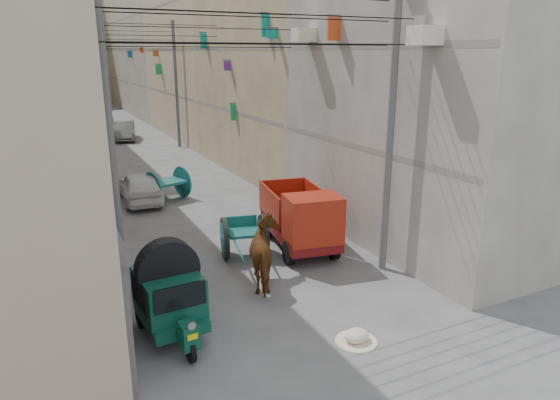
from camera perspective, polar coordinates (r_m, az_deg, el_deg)
building_row_right at (r=40.88m, az=-8.06°, el=16.91°), size 8.00×62.00×14.00m
end_cap_building at (r=70.83m, az=-23.05°, el=15.57°), size 22.00×10.00×13.00m
shutters_left at (r=15.72m, az=-21.31°, el=-1.38°), size 0.18×14.40×2.88m
signboards at (r=26.89m, az=-15.74°, el=10.34°), size 8.22×40.52×5.67m
utility_poles at (r=22.30m, az=-13.51°, el=10.84°), size 7.40×22.20×8.00m
overhead_cables at (r=19.70m, az=-12.26°, el=18.31°), size 7.40×22.52×1.12m
auto_rickshaw at (r=11.28m, az=-12.55°, el=-10.30°), size 1.47×2.44×1.69m
tonga_cart at (r=15.23m, az=-4.11°, el=-4.12°), size 1.64×2.99×1.28m
mini_truck at (r=15.42m, az=2.67°, el=-2.57°), size 2.21×3.87×2.05m
second_cart at (r=21.57m, az=-12.74°, el=1.83°), size 1.85×1.74×1.34m
feed_sack at (r=11.27m, az=8.73°, el=-15.07°), size 0.57×0.46×0.29m
horse at (r=13.34m, az=-1.45°, el=-6.17°), size 1.49×2.25×1.75m
distant_car_white at (r=21.66m, az=-15.72°, el=1.49°), size 1.70×3.85×1.29m
distant_car_grey at (r=37.92m, az=-17.33°, el=7.58°), size 2.10×4.17×1.31m
distant_car_green at (r=48.76m, az=-19.92°, el=9.12°), size 2.02×4.39×1.24m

